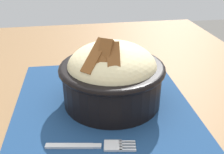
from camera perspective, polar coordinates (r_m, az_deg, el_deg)
name	(u,v)px	position (r m, az deg, el deg)	size (l,w,h in m)	color
placemat	(103,111)	(0.48, -1.89, -7.35)	(0.41, 0.32, 0.00)	navy
bowl	(112,75)	(0.48, -0.02, 0.53)	(0.19, 0.19, 0.13)	black
fork	(95,146)	(0.40, -3.60, -14.49)	(0.04, 0.13, 0.00)	silver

